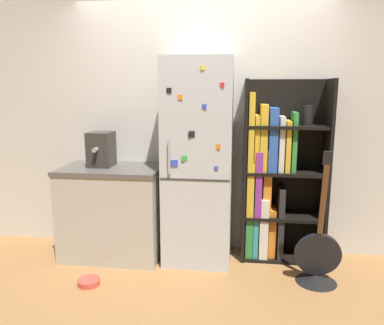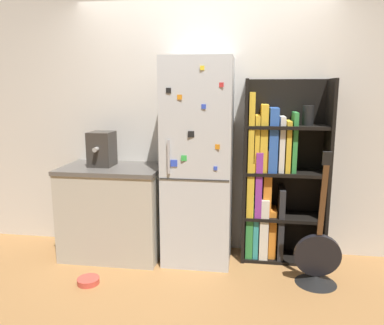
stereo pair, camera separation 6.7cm
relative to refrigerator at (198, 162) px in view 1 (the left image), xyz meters
name	(u,v)px [view 1 (the left image)]	position (x,y,z in m)	size (l,w,h in m)	color
ground_plane	(196,265)	(0.00, -0.17, -0.96)	(16.00, 16.00, 0.00)	#A87542
wall_back	(202,124)	(0.00, 0.31, 0.34)	(8.00, 0.05, 2.60)	silver
refrigerator	(198,162)	(0.00, 0.00, 0.00)	(0.63, 0.59, 1.93)	silver
bookshelf	(273,179)	(0.71, 0.13, -0.17)	(0.78, 0.36, 1.74)	black
kitchen_counter	(113,211)	(-0.85, -0.03, -0.51)	(0.97, 0.64, 0.91)	#BCB7A8
espresso_machine	(101,149)	(-0.95, -0.01, 0.11)	(0.22, 0.31, 0.34)	#38332D
guitar	(317,264)	(1.07, -0.36, -0.79)	(0.39, 0.35, 1.17)	black
pet_bowl	(89,281)	(-0.87, -0.65, -0.94)	(0.19, 0.19, 0.05)	#D84C3F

